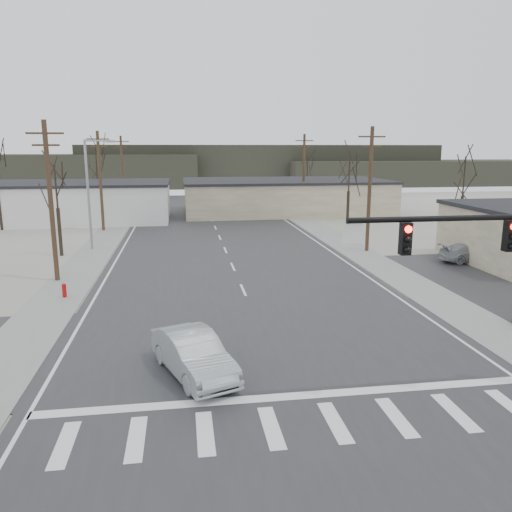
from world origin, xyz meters
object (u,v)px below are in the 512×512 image
at_px(sedan_crossing, 193,354).
at_px(car_far_b, 159,194).
at_px(fire_hydrant, 64,290).
at_px(car_parked_silver, 471,253).
at_px(car_far_a, 236,210).

height_order(sedan_crossing, car_far_b, sedan_crossing).
relative_size(fire_hydrant, sedan_crossing, 0.18).
height_order(fire_hydrant, car_far_b, car_far_b).
xyz_separation_m(fire_hydrant, car_far_b, (3.12, 56.27, 0.38)).
bearing_deg(car_far_b, car_parked_silver, -61.52).
bearing_deg(car_far_b, fire_hydrant, -90.44).
xyz_separation_m(fire_hydrant, car_parked_silver, (27.88, 4.94, 0.26)).
bearing_deg(car_far_b, sedan_crossing, -83.99).
xyz_separation_m(car_far_a, car_parked_silver, (14.42, -28.73, -0.03)).
bearing_deg(fire_hydrant, car_parked_silver, 10.05).
bearing_deg(car_far_a, sedan_crossing, 58.54).
distance_m(fire_hydrant, car_far_b, 56.36).
bearing_deg(car_parked_silver, car_far_b, 26.56).
distance_m(car_far_b, car_parked_silver, 56.99).
relative_size(sedan_crossing, car_parked_silver, 1.04).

